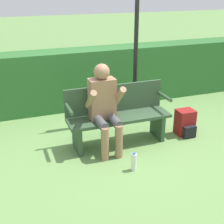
{
  "coord_description": "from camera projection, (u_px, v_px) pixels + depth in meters",
  "views": [
    {
      "loc": [
        -1.56,
        -3.95,
        2.3
      ],
      "look_at": [
        -0.15,
        -0.1,
        0.58
      ],
      "focal_mm": 50.0,
      "sensor_mm": 36.0,
      "label": 1
    }
  ],
  "objects": [
    {
      "name": "hedge_back",
      "position": [
        87.0,
        78.0,
        6.11
      ],
      "size": [
        12.0,
        0.57,
        1.12
      ],
      "color": "#2D662D",
      "rests_on": "ground"
    },
    {
      "name": "ground_plane",
      "position": [
        119.0,
        143.0,
        4.81
      ],
      "size": [
        40.0,
        40.0,
        0.0
      ],
      "primitive_type": "plane",
      "color": "#668E4C"
    },
    {
      "name": "park_bench",
      "position": [
        118.0,
        115.0,
        4.68
      ],
      "size": [
        1.55,
        0.44,
        0.89
      ],
      "color": "#334C33",
      "rests_on": "ground"
    },
    {
      "name": "person_seated",
      "position": [
        104.0,
        104.0,
        4.41
      ],
      "size": [
        0.51,
        0.58,
        1.26
      ],
      "color": "#997051",
      "rests_on": "ground"
    },
    {
      "name": "backpack",
      "position": [
        185.0,
        123.0,
        5.02
      ],
      "size": [
        0.28,
        0.31,
        0.42
      ],
      "color": "maroon",
      "rests_on": "ground"
    },
    {
      "name": "water_bottle",
      "position": [
        134.0,
        162.0,
        4.08
      ],
      "size": [
        0.07,
        0.07,
        0.26
      ],
      "color": "white",
      "rests_on": "ground"
    },
    {
      "name": "signpost",
      "position": [
        137.0,
        26.0,
        4.97
      ],
      "size": [
        0.36,
        0.09,
        2.91
      ],
      "color": "black",
      "rests_on": "ground"
    }
  ]
}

